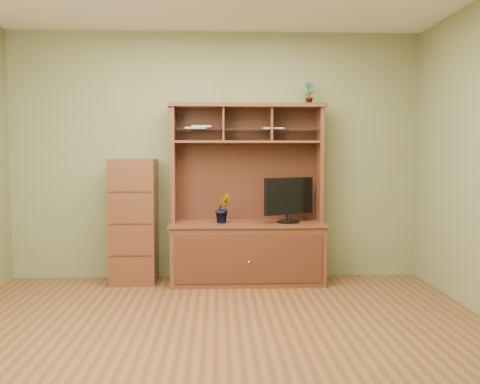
{
  "coord_description": "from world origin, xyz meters",
  "views": [
    {
      "loc": [
        0.02,
        -3.91,
        1.37
      ],
      "look_at": [
        0.23,
        1.2,
        1.01
      ],
      "focal_mm": 40.0,
      "sensor_mm": 36.0,
      "label": 1
    }
  ],
  "objects": [
    {
      "name": "monitor",
      "position": [
        0.76,
        1.65,
        0.9
      ],
      "size": [
        0.55,
        0.33,
        0.48
      ],
      "rotation": [
        0.0,
        0.0,
        0.5
      ],
      "color": "black",
      "rests_on": "media_hutch"
    },
    {
      "name": "room",
      "position": [
        0.0,
        0.0,
        1.35
      ],
      "size": [
        4.54,
        4.04,
        2.74
      ],
      "color": "#553418",
      "rests_on": "ground"
    },
    {
      "name": "media_hutch",
      "position": [
        0.33,
        1.73,
        0.52
      ],
      "size": [
        1.66,
        0.61,
        1.9
      ],
      "color": "#452313",
      "rests_on": "room"
    },
    {
      "name": "orchid_plant",
      "position": [
        0.07,
        1.65,
        0.8
      ],
      "size": [
        0.18,
        0.15,
        0.31
      ],
      "primitive_type": "imported",
      "rotation": [
        0.0,
        0.0,
        0.06
      ],
      "color": "#24551D",
      "rests_on": "media_hutch"
    },
    {
      "name": "reed_diffuser",
      "position": [
        0.01,
        1.8,
        2.0
      ],
      "size": [
        0.05,
        0.05,
        0.26
      ],
      "color": "silver",
      "rests_on": "media_hutch"
    },
    {
      "name": "top_plant",
      "position": [
        0.99,
        1.8,
        2.03
      ],
      "size": [
        0.14,
        0.09,
        0.25
      ],
      "primitive_type": "imported",
      "rotation": [
        0.0,
        0.0,
        0.02
      ],
      "color": "#3B6423",
      "rests_on": "media_hutch"
    },
    {
      "name": "magazines",
      "position": [
        0.06,
        1.8,
        1.65
      ],
      "size": [
        1.07,
        0.2,
        0.04
      ],
      "color": "#ADADB2",
      "rests_on": "media_hutch"
    },
    {
      "name": "side_cabinet",
      "position": [
        -0.88,
        1.77,
        0.66
      ],
      "size": [
        0.47,
        0.43,
        1.32
      ],
      "color": "#452313",
      "rests_on": "room"
    }
  ]
}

